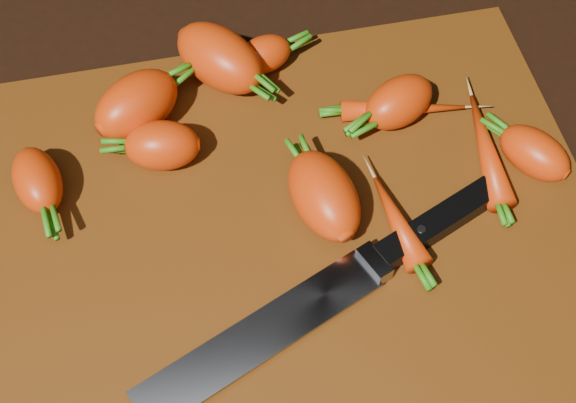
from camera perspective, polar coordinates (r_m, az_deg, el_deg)
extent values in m
cube|color=black|center=(0.66, 0.18, -2.35)|extent=(2.00, 2.00, 0.01)
cube|color=#5F320F|center=(0.65, 0.18, -1.86)|extent=(0.50, 0.40, 0.01)
ellipsoid|color=#E63907|center=(0.70, -10.71, 6.79)|extent=(0.10, 0.09, 0.05)
ellipsoid|color=#E63907|center=(0.67, -8.94, 3.95)|extent=(0.07, 0.05, 0.04)
ellipsoid|color=#E63907|center=(0.72, -4.88, 10.14)|extent=(0.10, 0.11, 0.05)
ellipsoid|color=#E63907|center=(0.63, 2.57, 0.45)|extent=(0.07, 0.09, 0.05)
ellipsoid|color=#E63907|center=(0.70, 7.90, 7.03)|extent=(0.08, 0.07, 0.04)
ellipsoid|color=#E63907|center=(0.74, -1.73, 10.41)|extent=(0.06, 0.05, 0.03)
ellipsoid|color=#E63907|center=(0.69, 17.13, 3.31)|extent=(0.07, 0.07, 0.04)
ellipsoid|color=#E63907|center=(0.70, 13.92, 3.68)|extent=(0.04, 0.12, 0.02)
ellipsoid|color=#E63907|center=(0.71, 8.18, 6.52)|extent=(0.11, 0.04, 0.02)
ellipsoid|color=#E63907|center=(0.64, 7.73, -1.35)|extent=(0.03, 0.09, 0.02)
ellipsoid|color=#E63907|center=(0.68, -17.40, 1.45)|extent=(0.05, 0.07, 0.04)
cube|color=gray|center=(0.60, -1.58, -9.29)|extent=(0.02, 0.03, 0.01)
cube|color=black|center=(0.61, 3.38, -6.19)|extent=(0.11, 0.06, 0.02)
cylinder|color=#B2B2B7|center=(0.60, 2.08, -6.68)|extent=(0.01, 0.01, 0.00)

